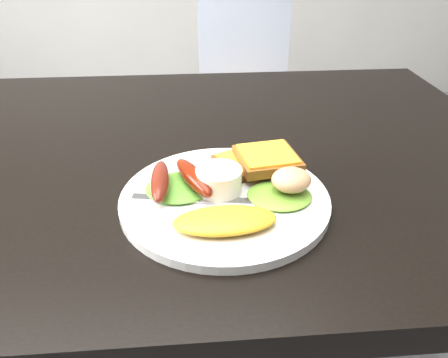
{
  "coord_description": "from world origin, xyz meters",
  "views": [
    {
      "loc": [
        0.04,
        -0.66,
        1.08
      ],
      "look_at": [
        0.08,
        -0.17,
        0.78
      ],
      "focal_mm": 35.0,
      "sensor_mm": 36.0,
      "label": 1
    }
  ],
  "objects_px": {
    "dining_table": "(169,157)",
    "person": "(293,84)",
    "plate": "(225,199)",
    "dining_chair": "(248,100)"
  },
  "relations": [
    {
      "from": "dining_table",
      "to": "plate",
      "type": "relative_size",
      "value": 4.28
    },
    {
      "from": "dining_table",
      "to": "plate",
      "type": "height_order",
      "value": "plate"
    },
    {
      "from": "person",
      "to": "plate",
      "type": "relative_size",
      "value": 5.0
    },
    {
      "from": "dining_chair",
      "to": "person",
      "type": "xyz_separation_m",
      "value": [
        0.04,
        -0.55,
        0.25
      ]
    },
    {
      "from": "dining_table",
      "to": "person",
      "type": "height_order",
      "value": "person"
    },
    {
      "from": "dining_chair",
      "to": "plate",
      "type": "xyz_separation_m",
      "value": [
        -0.19,
        -1.18,
        0.31
      ]
    },
    {
      "from": "person",
      "to": "plate",
      "type": "distance_m",
      "value": 0.67
    },
    {
      "from": "plate",
      "to": "person",
      "type": "bearing_deg",
      "value": 69.34
    },
    {
      "from": "dining_table",
      "to": "plate",
      "type": "xyz_separation_m",
      "value": [
        0.08,
        -0.18,
        0.03
      ]
    },
    {
      "from": "person",
      "to": "dining_chair",
      "type": "bearing_deg",
      "value": -78.73
    }
  ]
}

